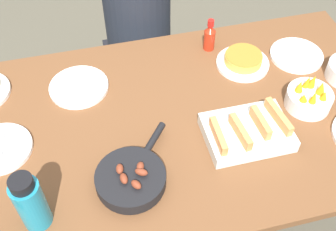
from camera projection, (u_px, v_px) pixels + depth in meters
ground_plane at (168, 213)px, 2.10m from camera, size 14.00×14.00×0.00m
dining_table at (168, 134)px, 1.62m from camera, size 1.80×0.98×0.71m
melon_tray at (247, 131)px, 1.48m from camera, size 0.30×0.22×0.10m
skillet at (131, 178)px, 1.36m from camera, size 0.28×0.32×0.08m
frittata_plate_center at (243, 61)px, 1.74m from camera, size 0.22×0.22×0.06m
empty_plate_near_front at (79, 87)px, 1.66m from camera, size 0.23×0.23×0.02m
empty_plate_far_left at (0, 149)px, 1.46m from camera, size 0.22×0.22×0.02m
empty_plate_mid_edge at (296, 55)px, 1.79m from camera, size 0.22×0.22×0.02m
fruit_bowl_mango at (309, 97)px, 1.58m from camera, size 0.17×0.17×0.12m
water_bottle at (30, 202)px, 1.22m from camera, size 0.09×0.09×0.23m
hot_sauce_bottle at (210, 36)px, 1.78m from camera, size 0.05×0.05×0.15m
person_figure at (139, 42)px, 2.18m from camera, size 0.36×0.36×1.21m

